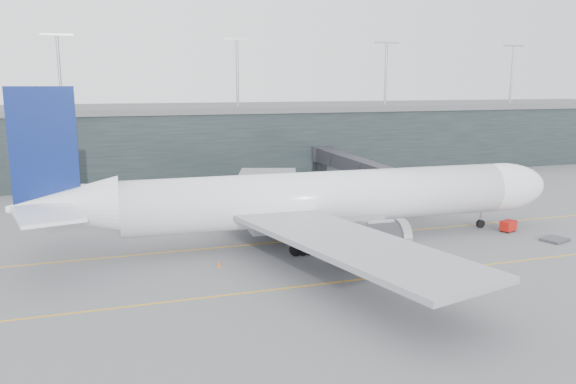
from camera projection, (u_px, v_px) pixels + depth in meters
name	position (u px, v px, depth m)	size (l,w,h in m)	color
ground	(284.00, 233.00, 76.37)	(320.00, 320.00, 0.00)	#59595E
taxiline_a	(293.00, 241.00, 72.63)	(160.00, 0.25, 0.02)	#EFA316
taxiline_b	(342.00, 282.00, 57.70)	(160.00, 0.25, 0.02)	#EFA316
taxiline_lead_main	(276.00, 202.00, 96.55)	(0.25, 60.00, 0.02)	#EFA316
terminal	(207.00, 138.00, 129.05)	(240.00, 36.00, 29.00)	black
main_aircraft	(319.00, 199.00, 71.47)	(70.40, 66.26, 19.77)	white
jet_bridge	(348.00, 164.00, 105.67)	(4.55, 45.21, 6.89)	#29282D
gse_cart	(508.00, 226.00, 77.07)	(2.58, 2.12, 1.52)	#AF130C
baggage_dolly	(555.00, 239.00, 72.59)	(3.20, 2.56, 0.32)	#3A3A3F
uld_a	(229.00, 213.00, 84.10)	(2.24, 1.93, 1.79)	#343337
uld_b	(247.00, 211.00, 85.65)	(2.32, 2.07, 1.77)	#343337
uld_c	(255.00, 212.00, 85.16)	(2.02, 1.75, 1.59)	#343337
cone_nose	(510.00, 223.00, 80.57)	(0.43, 0.43, 0.69)	#CC540B
cone_wing_stbd	(431.00, 268.00, 60.90)	(0.47, 0.47, 0.75)	orange
cone_wing_port	(333.00, 211.00, 88.34)	(0.42, 0.42, 0.66)	#D14A0B
cone_tail	(219.00, 264.00, 62.28)	(0.44, 0.44, 0.69)	#EA5F0D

